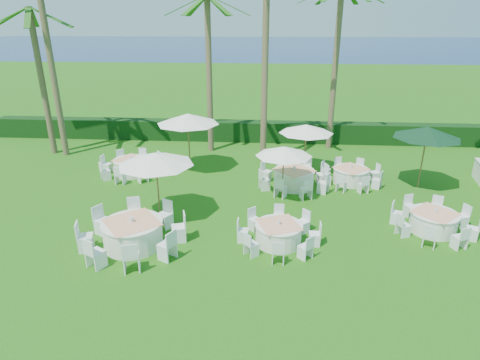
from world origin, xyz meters
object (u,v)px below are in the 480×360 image
object	(u,v)px
banquet_table_d	(132,166)
umbrella_d	(306,129)
banquet_table_e	(294,178)
banquet_table_f	(351,175)
banquet_table_a	(133,233)
banquet_table_b	(278,233)
umbrella_green	(427,132)
umbrella_b	(284,151)
umbrella_c	(188,119)
banquet_table_c	(433,221)
umbrella_a	(156,159)

from	to	relation	value
banquet_table_d	umbrella_d	size ratio (longest dim) A/B	1.16
banquet_table_e	banquet_table_f	size ratio (longest dim) A/B	1.14
banquet_table_e	banquet_table_a	bearing A→B (deg)	-135.35
banquet_table_b	banquet_table_f	distance (m)	6.59
banquet_table_d	umbrella_green	distance (m)	13.53
banquet_table_b	umbrella_b	distance (m)	4.05
banquet_table_a	banquet_table_e	distance (m)	7.81
umbrella_c	banquet_table_b	bearing A→B (deg)	-57.60
banquet_table_b	banquet_table_f	size ratio (longest dim) A/B	1.00
banquet_table_a	banquet_table_b	world-z (taller)	banquet_table_a
banquet_table_b	banquet_table_c	bearing A→B (deg)	12.76
banquet_table_d	umbrella_d	distance (m)	8.61
banquet_table_c	umbrella_c	xyz separation A→B (m)	(-9.77, 5.53, 2.23)
umbrella_b	umbrella_c	distance (m)	5.50
banquet_table_e	banquet_table_f	distance (m)	2.71
umbrella_a	umbrella_b	world-z (taller)	umbrella_a
banquet_table_d	banquet_table_f	size ratio (longest dim) A/B	1.09
banquet_table_b	banquet_table_f	bearing A→B (deg)	59.11
banquet_table_c	banquet_table_e	size ratio (longest dim) A/B	0.89
banquet_table_c	umbrella_green	size ratio (longest dim) A/B	0.99
umbrella_d	umbrella_green	world-z (taller)	umbrella_green
banquet_table_d	banquet_table_f	bearing A→B (deg)	-1.99
banquet_table_d	umbrella_green	world-z (taller)	umbrella_green
banquet_table_c	banquet_table_e	bearing A→B (deg)	141.56
banquet_table_b	umbrella_green	size ratio (longest dim) A/B	0.98
umbrella_a	banquet_table_d	bearing A→B (deg)	119.82
umbrella_c	banquet_table_a	bearing A→B (deg)	-93.97
banquet_table_e	banquet_table_c	bearing A→B (deg)	-38.44
umbrella_c	umbrella_d	bearing A→B (deg)	1.33
banquet_table_f	banquet_table_d	bearing A→B (deg)	178.01
banquet_table_c	umbrella_c	world-z (taller)	umbrella_c
umbrella_d	banquet_table_a	bearing A→B (deg)	-129.73
banquet_table_b	umbrella_c	bearing A→B (deg)	122.40
banquet_table_a	umbrella_d	size ratio (longest dim) A/B	1.33
banquet_table_d	umbrella_c	bearing A→B (deg)	15.60
umbrella_a	umbrella_green	size ratio (longest dim) A/B	0.98
banquet_table_a	umbrella_d	xyz separation A→B (m)	(6.16, 7.41, 1.73)
umbrella_a	umbrella_b	bearing A→B (deg)	24.45
banquet_table_a	banquet_table_c	distance (m)	10.43
umbrella_c	umbrella_green	size ratio (longest dim) A/B	1.06
umbrella_green	banquet_table_d	bearing A→B (deg)	176.96
banquet_table_c	banquet_table_f	xyz separation A→B (m)	(-2.09, 4.41, -0.01)
banquet_table_a	banquet_table_c	size ratio (longest dim) A/B	1.24
banquet_table_a	banquet_table_e	bearing A→B (deg)	44.65
banquet_table_f	umbrella_c	xyz separation A→B (m)	(-7.68, 1.12, 2.24)
banquet_table_e	umbrella_b	world-z (taller)	umbrella_b
banquet_table_c	umbrella_b	world-z (taller)	umbrella_b
banquet_table_b	umbrella_d	bearing A→B (deg)	78.90
banquet_table_c	umbrella_green	bearing A→B (deg)	78.22
banquet_table_d	banquet_table_e	distance (m)	7.84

